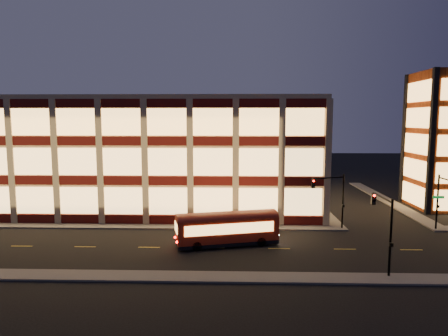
{
  "coord_description": "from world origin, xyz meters",
  "views": [
    {
      "loc": [
        12.0,
        -41.55,
        11.77
      ],
      "look_at": [
        10.53,
        8.0,
        5.74
      ],
      "focal_mm": 32.0,
      "sensor_mm": 36.0,
      "label": 1
    }
  ],
  "objects": [
    {
      "name": "ground",
      "position": [
        0.0,
        0.0,
        0.0
      ],
      "size": [
        200.0,
        200.0,
        0.0
      ],
      "primitive_type": "plane",
      "color": "black",
      "rests_on": "ground"
    },
    {
      "name": "stair_tower",
      "position": [
        39.95,
        11.95,
        8.99
      ],
      "size": [
        8.6,
        8.6,
        18.0
      ],
      "color": "#8C3814",
      "rests_on": "ground"
    },
    {
      "name": "sidewalk_near",
      "position": [
        0.0,
        -13.0,
        0.07
      ],
      "size": [
        100.0,
        2.0,
        0.15
      ],
      "primitive_type": "cube",
      "color": "#514F4C",
      "rests_on": "ground"
    },
    {
      "name": "traffic_signal_near",
      "position": [
        23.5,
        -11.03,
        4.13
      ],
      "size": [
        0.32,
        4.45,
        6.0
      ],
      "color": "black",
      "rests_on": "ground"
    },
    {
      "name": "traffic_signal_right",
      "position": [
        33.5,
        -0.62,
        4.1
      ],
      "size": [
        1.2,
        4.37,
        6.0
      ],
      "color": "black",
      "rests_on": "ground"
    },
    {
      "name": "sidewalk_office_south",
      "position": [
        -3.0,
        1.0,
        0.07
      ],
      "size": [
        54.0,
        2.0,
        0.15
      ],
      "primitive_type": "cube",
      "color": "#514F4C",
      "rests_on": "ground"
    },
    {
      "name": "traffic_signal_far",
      "position": [
        22.21,
        0.24,
        4.11
      ],
      "size": [
        3.79,
        1.87,
        6.0
      ],
      "color": "black",
      "rests_on": "ground"
    },
    {
      "name": "trolley_bus",
      "position": [
        11.2,
        -5.09,
        1.78
      ],
      "size": [
        9.78,
        4.7,
        3.21
      ],
      "rotation": [
        0.0,
        0.0,
        0.26
      ],
      "color": "#9B1B08",
      "rests_on": "ground"
    },
    {
      "name": "office_building",
      "position": [
        -2.91,
        16.91,
        7.25
      ],
      "size": [
        50.45,
        30.45,
        14.5
      ],
      "color": "tan",
      "rests_on": "ground"
    },
    {
      "name": "sidewalk_office_east",
      "position": [
        23.0,
        17.0,
        0.07
      ],
      "size": [
        2.0,
        30.0,
        0.15
      ],
      "primitive_type": "cube",
      "color": "#514F4C",
      "rests_on": "ground"
    },
    {
      "name": "sidewalk_tower_west",
      "position": [
        34.0,
        17.0,
        0.07
      ],
      "size": [
        2.0,
        30.0,
        0.15
      ],
      "primitive_type": "cube",
      "color": "#514F4C",
      "rests_on": "ground"
    }
  ]
}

